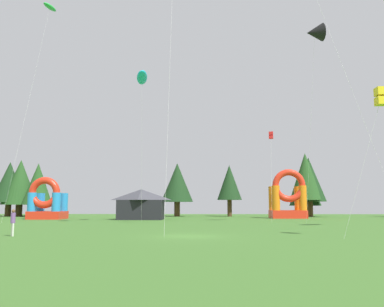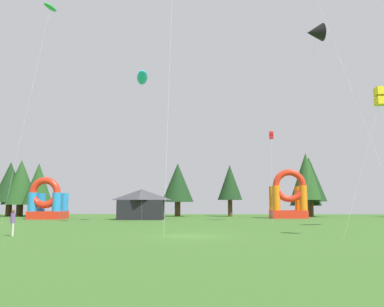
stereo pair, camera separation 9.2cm
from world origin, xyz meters
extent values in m
plane|color=#3D6B28|center=(0.00, 0.00, 0.00)|extent=(120.00, 120.00, 0.00)
cylinder|color=silver|center=(-1.58, 4.17, 13.55)|extent=(0.09, 8.83, 27.09)
cylinder|color=silver|center=(10.62, 2.40, 13.88)|extent=(6.65, 5.33, 27.77)
cube|color=yellow|center=(11.96, -2.01, 8.35)|extent=(0.67, 0.67, 0.50)
cube|color=yellow|center=(11.96, -2.01, 8.95)|extent=(0.67, 0.67, 0.50)
cylinder|color=silver|center=(10.62, -2.02, 4.32)|extent=(2.69, 0.04, 8.65)
cone|color=black|center=(12.98, 15.63, 20.28)|extent=(2.06, 2.10, 2.06)
cylinder|color=silver|center=(12.76, 17.83, 10.14)|extent=(0.45, 4.41, 20.28)
ellipsoid|color=green|center=(-18.84, 23.64, 27.51)|extent=(1.50, 2.87, 0.97)
cylinder|color=silver|center=(-19.44, 19.84, 13.75)|extent=(1.21, 7.61, 27.51)
ellipsoid|color=#19B7CC|center=(-5.90, 18.48, 16.35)|extent=(1.73, 3.57, 1.54)
cylinder|color=silver|center=(-6.13, 20.65, 8.18)|extent=(0.48, 4.35, 16.35)
cube|color=red|center=(9.40, 23.55, 10.24)|extent=(0.61, 0.61, 0.39)
cube|color=red|center=(9.40, 23.55, 10.71)|extent=(0.61, 0.61, 0.39)
cylinder|color=silver|center=(9.09, 22.08, 5.24)|extent=(0.62, 2.94, 10.48)
cylinder|color=silver|center=(-11.29, -0.40, 0.42)|extent=(0.17, 0.17, 0.84)
cylinder|color=silver|center=(-11.40, -0.28, 0.42)|extent=(0.17, 0.17, 0.84)
cylinder|color=#724C8C|center=(-11.34, -0.34, 1.17)|extent=(0.42, 0.42, 0.66)
sphere|color=brown|center=(-11.34, -0.34, 1.61)|extent=(0.23, 0.23, 0.23)
cube|color=red|center=(13.46, 34.84, 0.58)|extent=(5.00, 4.06, 1.15)
cylinder|color=orange|center=(11.53, 33.38, 2.93)|extent=(1.14, 1.14, 3.56)
cylinder|color=orange|center=(15.38, 33.38, 2.93)|extent=(1.14, 1.14, 3.56)
cylinder|color=orange|center=(11.53, 36.31, 2.93)|extent=(1.14, 1.14, 3.56)
cylinder|color=orange|center=(15.38, 36.31, 2.93)|extent=(1.14, 1.14, 3.56)
torus|color=red|center=(13.46, 33.38, 4.71)|extent=(4.77, 0.91, 4.77)
cube|color=red|center=(-20.56, 30.53, 0.54)|extent=(4.51, 4.21, 1.07)
cylinder|color=#268CD8|center=(-22.23, 29.01, 2.34)|extent=(1.18, 1.18, 2.54)
cylinder|color=#268CD8|center=(-18.90, 29.01, 2.34)|extent=(1.18, 1.18, 2.54)
cylinder|color=#268CD8|center=(-22.23, 32.05, 2.34)|extent=(1.18, 1.18, 2.54)
cylinder|color=#268CD8|center=(-18.90, 32.05, 2.34)|extent=(1.18, 1.18, 2.54)
torus|color=red|center=(-20.56, 29.01, 3.61)|extent=(4.27, 0.94, 4.27)
cube|color=black|center=(-7.34, 28.97, 1.31)|extent=(5.90, 4.27, 2.61)
pyramid|color=#3F3F47|center=(-7.34, 28.97, 3.33)|extent=(5.90, 4.27, 1.44)
cylinder|color=#4C331E|center=(-32.15, 43.28, 1.19)|extent=(1.01, 1.01, 2.37)
cone|color=#193819|center=(-32.15, 43.28, 5.82)|extent=(5.59, 5.59, 6.90)
cylinder|color=#4C331E|center=(-30.31, 43.38, 0.99)|extent=(1.10, 1.10, 1.98)
cone|color=#234C1E|center=(-30.31, 43.38, 5.81)|extent=(6.08, 6.08, 7.67)
cylinder|color=#4C331E|center=(-28.48, 45.59, 1.39)|extent=(0.74, 0.74, 2.77)
cone|color=#193819|center=(-28.48, 45.59, 5.43)|extent=(4.09, 4.09, 5.32)
cylinder|color=#4C331E|center=(-27.43, 43.25, 0.98)|extent=(0.70, 0.70, 1.96)
cone|color=#234C1E|center=(-27.43, 43.25, 4.41)|extent=(3.87, 3.87, 4.91)
cylinder|color=#4C331E|center=(-26.22, 40.75, 0.99)|extent=(0.88, 0.88, 1.98)
cone|color=#234C1E|center=(-26.22, 40.75, 5.39)|extent=(4.87, 4.87, 6.82)
cylinder|color=#4C331E|center=(-3.36, 43.53, 1.22)|extent=(0.97, 0.97, 2.43)
cone|color=#193819|center=(-3.36, 43.53, 5.72)|extent=(5.39, 5.39, 6.57)
cylinder|color=#4C331E|center=(5.50, 43.50, 1.38)|extent=(0.75, 0.75, 2.77)
cone|color=#193819|center=(5.50, 43.50, 5.72)|extent=(4.16, 4.16, 5.90)
cylinder|color=#4C331E|center=(17.89, 41.48, 1.36)|extent=(0.95, 0.95, 2.71)
cone|color=#234C1E|center=(17.89, 41.48, 6.58)|extent=(5.28, 5.28, 7.74)
cylinder|color=#4C331E|center=(18.55, 41.98, 1.24)|extent=(0.98, 0.98, 2.48)
cone|color=#193819|center=(18.55, 41.98, 6.12)|extent=(5.44, 5.44, 7.29)
cylinder|color=#4C331E|center=(18.62, 45.29, 0.90)|extent=(0.97, 0.97, 1.79)
cone|color=#193819|center=(18.62, 45.29, 5.56)|extent=(5.38, 5.38, 7.54)
camera|label=1|loc=(0.92, -27.29, 2.06)|focal=38.99mm
camera|label=2|loc=(1.01, -27.29, 2.06)|focal=38.99mm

